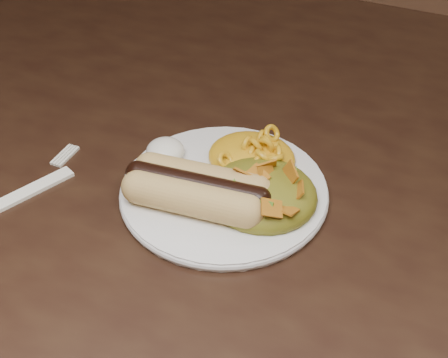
% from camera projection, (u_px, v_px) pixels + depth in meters
% --- Properties ---
extents(table, '(1.60, 0.90, 0.75)m').
position_uv_depth(table, '(290.00, 251.00, 0.68)').
color(table, black).
rests_on(table, floor).
extents(plate, '(0.22, 0.22, 0.01)m').
position_uv_depth(plate, '(224.00, 191.00, 0.61)').
color(plate, white).
rests_on(plate, table).
extents(hotdog, '(0.12, 0.07, 0.03)m').
position_uv_depth(hotdog, '(197.00, 188.00, 0.57)').
color(hotdog, tan).
rests_on(hotdog, plate).
extents(mac_and_cheese, '(0.11, 0.11, 0.03)m').
position_uv_depth(mac_and_cheese, '(252.00, 147.00, 0.62)').
color(mac_and_cheese, yellow).
rests_on(mac_and_cheese, plate).
extents(sour_cream, '(0.04, 0.04, 0.02)m').
position_uv_depth(sour_cream, '(165.00, 148.00, 0.63)').
color(sour_cream, white).
rests_on(sour_cream, plate).
extents(taco_salad, '(0.11, 0.10, 0.05)m').
position_uv_depth(taco_salad, '(262.00, 185.00, 0.58)').
color(taco_salad, '#9D6816').
rests_on(taco_salad, plate).
extents(fork, '(0.07, 0.12, 0.00)m').
position_uv_depth(fork, '(26.00, 193.00, 0.61)').
color(fork, white).
rests_on(fork, table).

